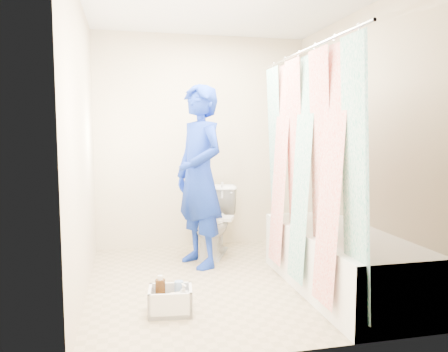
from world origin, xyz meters
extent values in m
plane|color=tan|center=(0.00, 0.00, 0.00)|extent=(2.60, 2.60, 0.00)
cube|color=silver|center=(0.00, 0.00, 2.40)|extent=(2.40, 2.60, 0.02)
cube|color=beige|center=(0.00, 1.30, 1.20)|extent=(2.40, 0.02, 2.40)
cube|color=beige|center=(0.00, -1.30, 1.20)|extent=(2.40, 0.02, 2.40)
cube|color=beige|center=(-1.20, 0.00, 1.20)|extent=(0.02, 2.60, 2.40)
cube|color=beige|center=(1.20, 0.00, 1.20)|extent=(0.02, 2.60, 2.40)
cube|color=white|center=(0.85, -0.43, 0.25)|extent=(0.70, 1.75, 0.50)
cube|color=silver|center=(0.85, -0.43, 0.46)|extent=(0.58, 1.63, 0.06)
cylinder|color=silver|center=(0.52, -0.43, 1.95)|extent=(0.02, 1.90, 0.02)
cube|color=white|center=(0.52, -0.43, 1.02)|extent=(0.06, 1.75, 1.80)
imported|color=white|center=(0.04, 0.84, 0.36)|extent=(0.65, 0.81, 0.73)
cube|color=silver|center=(0.00, 0.74, 0.43)|extent=(0.49, 0.35, 0.03)
cylinder|color=black|center=(0.04, 1.05, 0.70)|extent=(0.03, 0.03, 0.21)
cylinder|color=gold|center=(0.04, 1.05, 0.81)|extent=(0.06, 0.06, 0.03)
cylinder|color=silver|center=(0.17, 1.00, 0.68)|extent=(0.03, 0.03, 0.17)
imported|color=#1019A9|center=(-0.16, 0.53, 0.89)|extent=(0.64, 0.76, 1.77)
cube|color=silver|center=(-0.57, -0.57, 0.02)|extent=(0.34, 0.29, 0.03)
cube|color=silver|center=(-0.71, -0.55, 0.09)|extent=(0.05, 0.25, 0.19)
cube|color=silver|center=(-0.42, -0.59, 0.09)|extent=(0.05, 0.25, 0.19)
cube|color=silver|center=(-0.58, -0.68, 0.09)|extent=(0.31, 0.06, 0.19)
cube|color=silver|center=(-0.56, -0.46, 0.09)|extent=(0.31, 0.06, 0.19)
cylinder|color=#3E220C|center=(-0.64, -0.52, 0.14)|extent=(0.07, 0.07, 0.21)
cylinder|color=silver|center=(-0.50, -0.53, 0.13)|extent=(0.07, 0.07, 0.19)
cylinder|color=#FDECC6|center=(-0.55, -0.62, 0.10)|extent=(0.05, 0.05, 0.14)
cylinder|color=#3E220C|center=(-0.65, -0.62, 0.06)|extent=(0.06, 0.06, 0.06)
cylinder|color=gold|center=(-0.65, -0.62, 0.10)|extent=(0.06, 0.06, 0.01)
imported|color=silver|center=(-0.48, -0.62, 0.13)|extent=(0.11, 0.11, 0.20)
camera|label=1|loc=(-0.87, -3.65, 1.32)|focal=35.00mm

